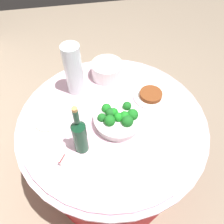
% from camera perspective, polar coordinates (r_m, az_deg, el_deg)
% --- Properties ---
extents(ground_plane, '(6.00, 6.00, 0.00)m').
position_cam_1_polar(ground_plane, '(2.00, 0.00, -14.30)').
color(ground_plane, gray).
extents(buffet_table, '(1.16, 1.16, 0.74)m').
position_cam_1_polar(buffet_table, '(1.67, 0.00, -8.95)').
color(buffet_table, maroon).
rests_on(buffet_table, ground_plane).
extents(broccoli_bowl, '(0.28, 0.28, 0.11)m').
position_cam_1_polar(broccoli_bowl, '(1.30, 1.63, -1.68)').
color(broccoli_bowl, white).
rests_on(broccoli_bowl, buffet_table).
extents(plate_stack, '(0.21, 0.21, 0.11)m').
position_cam_1_polar(plate_stack, '(1.58, -1.27, 10.48)').
color(plate_stack, white).
rests_on(plate_stack, buffet_table).
extents(wine_bottle, '(0.07, 0.07, 0.34)m').
position_cam_1_polar(wine_bottle, '(1.15, -8.13, -5.68)').
color(wine_bottle, '#134026').
rests_on(wine_bottle, buffet_table).
extents(decorative_fruit_vase, '(0.11, 0.11, 0.34)m').
position_cam_1_polar(decorative_fruit_vase, '(1.43, -9.56, 9.88)').
color(decorative_fruit_vase, silver).
rests_on(decorative_fruit_vase, buffet_table).
extents(serving_tongs, '(0.13, 0.16, 0.01)m').
position_cam_1_polar(serving_tongs, '(1.33, 14.20, -5.22)').
color(serving_tongs, silver).
rests_on(serving_tongs, buffet_table).
extents(food_plate_stir_fry, '(0.22, 0.22, 0.04)m').
position_cam_1_polar(food_plate_stir_fry, '(1.48, 9.68, 4.10)').
color(food_plate_stir_fry, white).
rests_on(food_plate_stir_fry, buffet_table).
extents(food_plate_rice, '(0.22, 0.22, 0.03)m').
position_cam_1_polar(food_plate_rice, '(1.37, -15.86, -2.75)').
color(food_plate_rice, white).
rests_on(food_plate_rice, buffet_table).
extents(label_placard_front, '(0.05, 0.03, 0.05)m').
position_cam_1_polar(label_placard_front, '(1.21, -12.43, -11.54)').
color(label_placard_front, white).
rests_on(label_placard_front, buffet_table).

